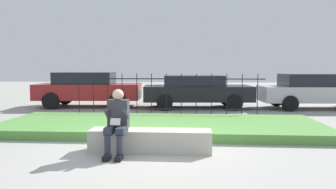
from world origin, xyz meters
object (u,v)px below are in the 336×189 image
at_px(stone_bench, 150,142).
at_px(person_seated_reader, 117,120).
at_px(car_parked_right, 318,90).
at_px(car_parked_center, 197,90).
at_px(car_parked_left, 89,88).

relative_size(stone_bench, person_seated_reader, 1.92).
bearing_deg(stone_bench, car_parked_right, 50.93).
height_order(stone_bench, car_parked_center, car_parked_center).
xyz_separation_m(person_seated_reader, car_parked_center, (1.55, 7.32, 0.05)).
bearing_deg(car_parked_left, stone_bench, -67.80).
distance_m(person_seated_reader, car_parked_center, 7.48).
relative_size(stone_bench, car_parked_center, 0.54).
bearing_deg(person_seated_reader, stone_bench, 26.61).
height_order(person_seated_reader, car_parked_right, car_parked_right).
bearing_deg(car_parked_left, person_seated_reader, -72.52).
height_order(person_seated_reader, car_parked_center, car_parked_center).
distance_m(stone_bench, car_parked_center, 7.11).
bearing_deg(car_parked_left, car_parked_right, -4.16).
bearing_deg(stone_bench, car_parked_left, 116.46).
distance_m(car_parked_right, car_parked_center, 4.80).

